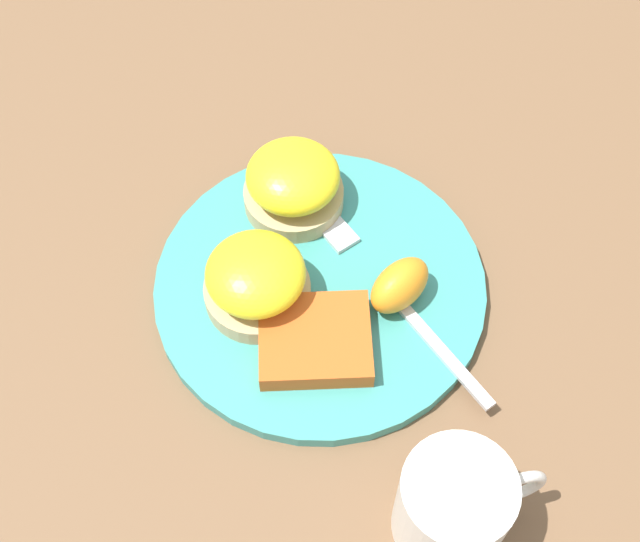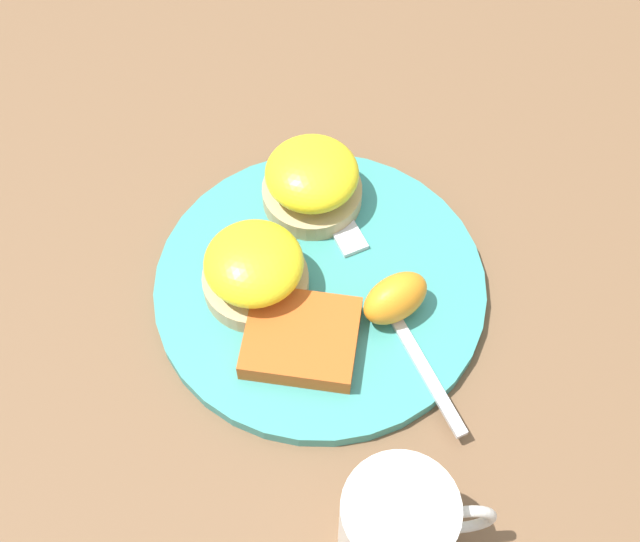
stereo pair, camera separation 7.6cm
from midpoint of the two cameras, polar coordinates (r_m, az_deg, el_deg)
The scene contains 8 objects.
ground_plane at distance 0.79m, azimuth -2.75°, elevation -1.52°, with size 1.10×1.10×0.00m, color brown.
plate at distance 0.78m, azimuth -2.77°, elevation -1.26°, with size 0.29×0.29×0.01m, color teal.
sandwich_benedict_left at distance 0.80m, azimuth -4.47°, elevation 5.40°, with size 0.09×0.09×0.06m.
sandwich_benedict_right at distance 0.75m, azimuth -7.07°, elevation -0.58°, with size 0.09×0.09×0.06m.
hashbrown_patty at distance 0.74m, azimuth -3.27°, elevation -4.67°, with size 0.09×0.08×0.02m, color #BA521C.
orange_wedge at distance 0.75m, azimuth 2.25°, elevation -1.16°, with size 0.06×0.04×0.04m, color orange.
fork at distance 0.77m, azimuth 1.48°, elevation -1.37°, with size 0.10×0.23×0.00m.
cup at distance 0.66m, azimuth 5.28°, elevation -15.07°, with size 0.11×0.08×0.09m.
Camera 1 is at (-0.11, -0.38, 0.68)m, focal length 50.00 mm.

